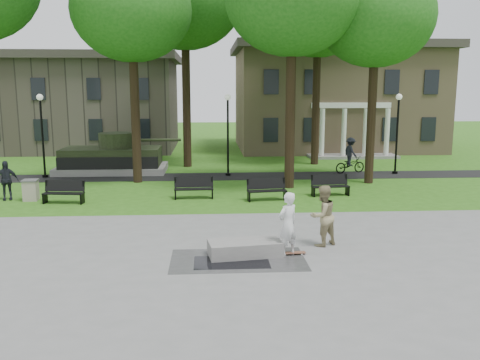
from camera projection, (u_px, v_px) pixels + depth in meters
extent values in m
plane|color=#2B5B15|center=(228.00, 235.00, 17.64)|extent=(120.00, 120.00, 0.00)
cube|color=gray|center=(235.00, 292.00, 12.73)|extent=(22.00, 16.00, 0.02)
cube|color=black|center=(220.00, 176.00, 29.42)|extent=(44.00, 2.60, 0.01)
cube|color=#9E8460|center=(333.00, 101.00, 43.08)|extent=(16.00, 11.00, 8.00)
cube|color=#38332D|center=(335.00, 49.00, 42.31)|extent=(17.00, 12.00, 0.60)
cube|color=silver|center=(351.00, 105.00, 37.71)|extent=(6.00, 0.30, 0.40)
cube|color=#4C443D|center=(84.00, 106.00, 42.35)|extent=(15.00, 10.00, 7.20)
cylinder|color=black|center=(135.00, 108.00, 26.96)|extent=(0.48, 0.48, 8.00)
ellipsoid|color=#1A5614|center=(132.00, 10.00, 26.07)|extent=(6.20, 6.20, 5.27)
cylinder|color=black|center=(290.00, 106.00, 25.46)|extent=(0.50, 0.50, 8.32)
cylinder|color=black|center=(372.00, 111.00, 26.78)|extent=(0.46, 0.46, 7.68)
ellipsoid|color=#1A5614|center=(376.00, 17.00, 25.92)|extent=(6.00, 6.00, 5.10)
cylinder|color=black|center=(186.00, 95.00, 32.40)|extent=(0.54, 0.54, 9.28)
ellipsoid|color=#1A5614|center=(185.00, 0.00, 31.37)|extent=(7.20, 7.20, 6.12)
cylinder|color=black|center=(316.00, 99.00, 33.48)|extent=(0.50, 0.50, 8.64)
ellipsoid|color=#1A5614|center=(318.00, 14.00, 32.51)|extent=(6.40, 6.40, 5.44)
cylinder|color=black|center=(43.00, 139.00, 28.71)|extent=(0.12, 0.12, 4.40)
sphere|color=silver|center=(40.00, 97.00, 28.29)|extent=(0.36, 0.36, 0.36)
cylinder|color=black|center=(45.00, 176.00, 29.09)|extent=(0.32, 0.32, 0.16)
cylinder|color=black|center=(228.00, 138.00, 29.36)|extent=(0.12, 0.12, 4.40)
sphere|color=silver|center=(228.00, 97.00, 28.94)|extent=(0.36, 0.36, 0.36)
cylinder|color=black|center=(228.00, 174.00, 29.74)|extent=(0.32, 0.32, 0.16)
cylinder|color=black|center=(397.00, 137.00, 29.97)|extent=(0.12, 0.12, 4.40)
sphere|color=silver|center=(399.00, 97.00, 29.56)|extent=(0.36, 0.36, 0.36)
cylinder|color=black|center=(395.00, 172.00, 30.35)|extent=(0.32, 0.32, 0.16)
cube|color=gray|center=(112.00, 169.00, 30.95)|extent=(6.50, 3.40, 0.40)
cube|color=#29321A|center=(112.00, 157.00, 30.82)|extent=(5.80, 2.80, 1.10)
cube|color=black|center=(108.00, 163.00, 29.53)|extent=(5.80, 0.35, 0.70)
cube|color=black|center=(116.00, 157.00, 32.18)|extent=(5.80, 0.35, 0.70)
cylinder|color=#29321A|center=(116.00, 140.00, 30.66)|extent=(2.10, 2.10, 0.90)
cylinder|color=#29321A|center=(154.00, 140.00, 30.80)|extent=(3.20, 0.18, 0.18)
cube|color=black|center=(232.00, 262.00, 14.85)|extent=(2.20, 1.20, 0.00)
cube|color=gray|center=(245.00, 248.00, 15.45)|extent=(2.32, 1.30, 0.45)
cube|color=brown|center=(293.00, 254.00, 15.53)|extent=(0.79, 0.25, 0.07)
imported|color=silver|center=(288.00, 224.00, 15.31)|extent=(0.86, 0.80, 1.97)
imported|color=#988C62|center=(323.00, 216.00, 16.29)|extent=(1.21, 1.13, 1.98)
imported|color=black|center=(6.00, 180.00, 23.10)|extent=(1.14, 0.74, 1.81)
imported|color=black|center=(350.00, 165.00, 30.58)|extent=(2.05, 1.20, 1.02)
imported|color=black|center=(350.00, 152.00, 30.44)|extent=(0.92, 1.23, 1.70)
cube|color=black|center=(63.00, 193.00, 22.48)|extent=(1.84, 0.67, 0.05)
cube|color=black|center=(64.00, 186.00, 22.64)|extent=(1.81, 0.37, 0.50)
cube|color=black|center=(44.00, 199.00, 22.47)|extent=(0.11, 0.45, 0.45)
cube|color=black|center=(83.00, 198.00, 22.57)|extent=(0.11, 0.45, 0.45)
cube|color=black|center=(194.00, 189.00, 23.45)|extent=(1.81, 0.51, 0.05)
cube|color=black|center=(194.00, 182.00, 23.61)|extent=(1.80, 0.21, 0.50)
cube|color=black|center=(176.00, 194.00, 23.43)|extent=(0.07, 0.45, 0.45)
cube|color=black|center=(212.00, 194.00, 23.54)|extent=(0.07, 0.45, 0.45)
cube|color=black|center=(267.00, 191.00, 23.04)|extent=(1.84, 0.68, 0.05)
cube|color=black|center=(267.00, 184.00, 23.20)|extent=(1.80, 0.39, 0.50)
cube|color=black|center=(248.00, 196.00, 23.03)|extent=(0.12, 0.45, 0.45)
cube|color=black|center=(286.00, 196.00, 23.13)|extent=(0.12, 0.45, 0.45)
cube|color=black|center=(331.00, 187.00, 24.06)|extent=(1.84, 0.64, 0.05)
cube|color=black|center=(330.00, 179.00, 24.23)|extent=(1.81, 0.34, 0.50)
cube|color=black|center=(313.00, 191.00, 24.05)|extent=(0.11, 0.45, 0.45)
cube|color=black|center=(348.00, 191.00, 24.16)|extent=(0.11, 0.45, 0.45)
cube|color=#9F9683|center=(31.00, 191.00, 23.09)|extent=(0.64, 0.64, 0.90)
cube|color=#4C4C4C|center=(30.00, 180.00, 23.00)|extent=(0.70, 0.70, 0.06)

